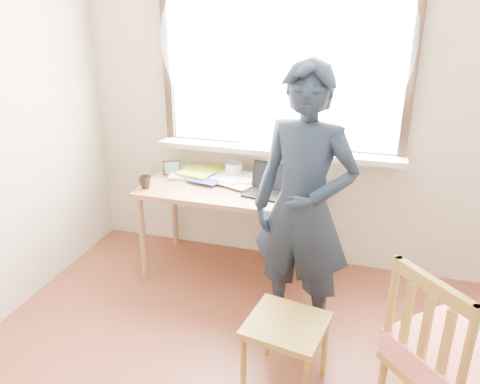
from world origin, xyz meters
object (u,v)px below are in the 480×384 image
(laptop, at_px, (269,186))
(mug_white, at_px, (234,169))
(work_chair, at_px, (286,332))
(side_chair, at_px, (447,358))
(mug_dark, at_px, (145,182))
(person, at_px, (303,209))
(desk, at_px, (234,196))

(laptop, distance_m, mug_white, 0.43)
(mug_white, relative_size, work_chair, 0.30)
(mug_white, bearing_deg, laptop, -37.42)
(mug_white, height_order, work_chair, mug_white)
(laptop, xyz_separation_m, work_chair, (0.34, -0.99, -0.42))
(laptop, distance_m, side_chair, 1.60)
(mug_dark, height_order, person, person)
(laptop, bearing_deg, work_chair, -71.17)
(work_chair, xyz_separation_m, person, (-0.02, 0.49, 0.50))
(side_chair, bearing_deg, mug_dark, 153.35)
(desk, relative_size, person, 0.78)
(mug_white, xyz_separation_m, work_chair, (0.68, -1.25, -0.42))
(person, bearing_deg, desk, 150.74)
(mug_dark, bearing_deg, work_chair, -34.07)
(work_chair, relative_size, person, 0.27)
(desk, distance_m, side_chair, 1.81)
(mug_dark, relative_size, person, 0.06)
(mug_dark, bearing_deg, mug_white, 38.52)
(laptop, distance_m, person, 0.60)
(mug_white, xyz_separation_m, person, (0.66, -0.76, 0.08))
(laptop, height_order, person, person)
(laptop, bearing_deg, mug_dark, -169.30)
(desk, height_order, person, person)
(desk, relative_size, mug_dark, 13.67)
(laptop, relative_size, work_chair, 0.73)
(mug_white, relative_size, mug_dark, 1.40)
(side_chair, distance_m, person, 1.06)
(mug_dark, height_order, side_chair, side_chair)
(mug_white, relative_size, side_chair, 0.14)
(mug_white, distance_m, person, 1.01)
(desk, relative_size, mug_white, 9.78)
(desk, height_order, mug_dark, mug_dark)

